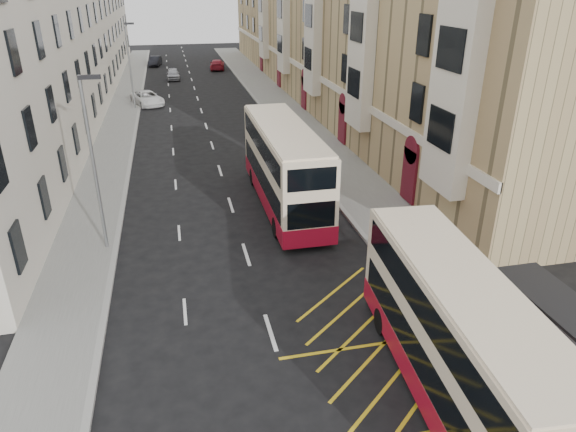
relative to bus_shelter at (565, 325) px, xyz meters
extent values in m
plane|color=black|center=(-8.34, 0.39, -2.14)|extent=(200.00, 200.00, 0.00)
cube|color=slate|center=(-0.34, 30.39, -2.06)|extent=(4.00, 120.00, 0.15)
cube|color=slate|center=(-15.84, 30.39, -2.06)|extent=(3.00, 120.00, 0.15)
cube|color=gray|center=(-2.34, 30.39, -2.06)|extent=(0.25, 120.00, 0.15)
cube|color=gray|center=(-14.34, 30.39, -2.06)|extent=(0.25, 120.00, 0.15)
cube|color=tan|center=(6.66, 45.89, 5.36)|extent=(10.00, 79.00, 15.00)
cube|color=beige|center=(1.63, 45.89, 1.86)|extent=(0.18, 79.00, 0.50)
cube|color=beige|center=(1.31, 10.39, 5.36)|extent=(0.80, 3.20, 10.00)
cube|color=beige|center=(1.31, 22.39, 5.36)|extent=(0.80, 3.20, 10.00)
cube|color=beige|center=(1.31, 34.39, 5.36)|extent=(0.80, 3.20, 10.00)
cube|color=beige|center=(1.31, 46.39, 5.36)|extent=(0.80, 3.20, 10.00)
cube|color=beige|center=(1.31, 58.39, 5.36)|extent=(0.80, 3.20, 10.00)
cube|color=#580F1B|center=(1.61, 14.39, -0.44)|extent=(0.20, 1.60, 3.00)
cube|color=#580F1B|center=(1.61, 26.39, -0.44)|extent=(0.20, 1.60, 3.00)
cube|color=#580F1B|center=(1.61, 38.39, -0.44)|extent=(0.20, 1.60, 3.00)
cube|color=#580F1B|center=(1.61, 50.39, -0.44)|extent=(0.20, 1.60, 3.00)
cube|color=#580F1B|center=(1.61, 62.39, -0.44)|extent=(0.20, 1.60, 3.00)
cube|color=beige|center=(-21.84, 45.89, 4.36)|extent=(9.00, 79.00, 13.00)
cube|color=black|center=(-0.78, -1.51, -0.69)|extent=(0.08, 0.08, 2.60)
cube|color=black|center=(-0.78, 2.29, -0.69)|extent=(0.08, 0.08, 2.60)
cube|color=black|center=(0.50, 2.29, -0.69)|extent=(0.08, 0.08, 2.60)
cube|color=black|center=(-0.14, 0.39, 0.66)|extent=(1.65, 4.25, 0.10)
cube|color=gray|center=(0.53, 0.39, -0.56)|extent=(0.04, 3.60, 1.95)
cube|color=black|center=(0.11, 0.99, -1.54)|extent=(0.35, 1.60, 0.06)
cylinder|color=red|center=(-2.09, 2.89, -1.49)|extent=(0.06, 0.06, 1.00)
cylinder|color=red|center=(-2.09, 6.14, -1.49)|extent=(0.06, 0.06, 1.00)
cylinder|color=red|center=(-2.09, 9.39, -1.49)|extent=(0.06, 0.06, 1.00)
cube|color=red|center=(-2.09, 6.14, -1.01)|extent=(0.05, 6.50, 0.06)
cube|color=red|center=(-2.09, 6.14, -1.44)|extent=(0.05, 6.50, 0.06)
cylinder|color=gray|center=(-14.74, 12.39, 2.01)|extent=(0.16, 0.16, 8.00)
cube|color=black|center=(-14.34, 12.39, 5.91)|extent=(0.90, 0.18, 0.18)
cylinder|color=gray|center=(-14.74, 42.39, 2.01)|extent=(0.16, 0.16, 8.00)
cube|color=black|center=(-14.34, 42.39, 5.91)|extent=(0.90, 0.18, 0.18)
cube|color=beige|center=(-3.61, 0.07, 0.09)|extent=(3.26, 10.69, 3.78)
cube|color=maroon|center=(-3.61, 0.07, -1.37)|extent=(3.29, 10.72, 0.86)
cube|color=black|center=(-3.61, 0.07, -0.37)|extent=(3.23, 9.86, 1.05)
cube|color=black|center=(-3.61, 0.07, 1.26)|extent=(3.23, 9.86, 0.96)
cube|color=beige|center=(-3.61, 0.07, 2.02)|extent=(3.13, 10.26, 0.11)
cube|color=black|center=(-3.18, 5.30, -0.32)|extent=(2.03, 0.25, 1.24)
cube|color=black|center=(-3.18, 5.30, 1.64)|extent=(1.68, 0.22, 0.43)
cylinder|color=black|center=(-4.41, 3.52, -1.66)|extent=(0.35, 0.98, 0.96)
cylinder|color=black|center=(-2.25, 3.34, -1.66)|extent=(0.35, 0.98, 0.96)
cube|color=beige|center=(-5.38, 15.56, 0.31)|extent=(2.66, 11.60, 4.16)
cube|color=maroon|center=(-5.38, 15.56, -1.29)|extent=(2.69, 11.63, 0.95)
cube|color=black|center=(-5.38, 15.56, -0.19)|extent=(2.70, 10.67, 1.16)
cube|color=black|center=(-5.38, 15.56, 1.60)|extent=(2.70, 10.67, 1.05)
cube|color=beige|center=(-5.38, 15.56, 2.44)|extent=(2.55, 11.13, 0.13)
cube|color=black|center=(-5.37, 21.34, -0.13)|extent=(2.24, 0.09, 1.37)
cube|color=black|center=(-5.37, 21.34, 2.03)|extent=(1.84, 0.09, 0.47)
cube|color=black|center=(-5.39, 9.79, -0.13)|extent=(2.24, 0.09, 1.26)
cylinder|color=black|center=(-6.56, 19.27, -1.61)|extent=(0.30, 1.05, 1.05)
cylinder|color=black|center=(-4.18, 19.27, -1.61)|extent=(0.30, 1.05, 1.05)
cylinder|color=black|center=(-6.58, 11.85, -1.61)|extent=(0.30, 1.05, 1.05)
cylinder|color=black|center=(-4.19, 11.85, -1.61)|extent=(0.30, 1.05, 1.05)
imported|color=black|center=(1.31, 1.38, -1.16)|extent=(0.97, 0.86, 1.66)
imported|color=black|center=(-1.99, 2.84, -1.20)|extent=(0.96, 0.48, 1.58)
imported|color=white|center=(-13.54, 44.16, -1.43)|extent=(3.93, 5.57, 1.41)
imported|color=#AAACB2|center=(-10.64, 58.99, -1.43)|extent=(1.67, 4.13, 1.41)
imported|color=black|center=(-13.02, 71.53, -1.44)|extent=(2.13, 4.39, 1.39)
imported|color=maroon|center=(-4.25, 65.92, -1.43)|extent=(2.51, 5.06, 1.41)
camera|label=1|loc=(-11.08, -10.63, 9.55)|focal=32.00mm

